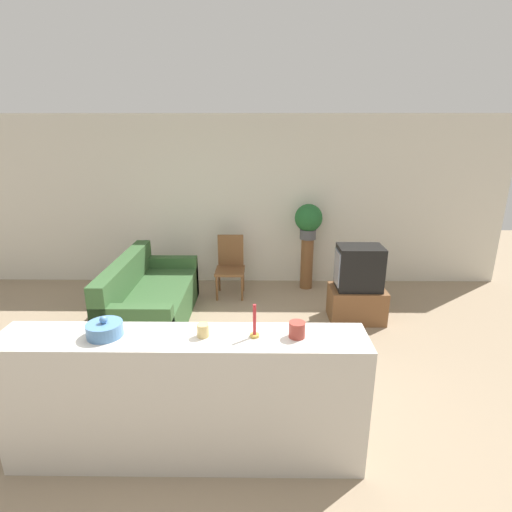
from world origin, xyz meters
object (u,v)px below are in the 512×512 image
couch (150,300)px  potted_plant (308,220)px  television (359,268)px  decorative_bowl (105,329)px  wooden_chair (230,264)px

couch → potted_plant: 2.66m
television → potted_plant: (-0.55, 1.13, 0.39)m
television → decorative_bowl: bearing=-135.1°
couch → television: (2.75, 0.10, 0.44)m
potted_plant → decorative_bowl: potted_plant is taller
couch → wooden_chair: wooden_chair is taller
couch → decorative_bowl: decorative_bowl is taller
television → potted_plant: 1.31m
couch → wooden_chair: 1.41m
television → potted_plant: size_ratio=1.07×
couch → wooden_chair: bearing=44.2°
television → wooden_chair: (-1.75, 0.87, -0.25)m
television → wooden_chair: 1.97m
couch → television: bearing=2.1°
couch → decorative_bowl: bearing=-81.3°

